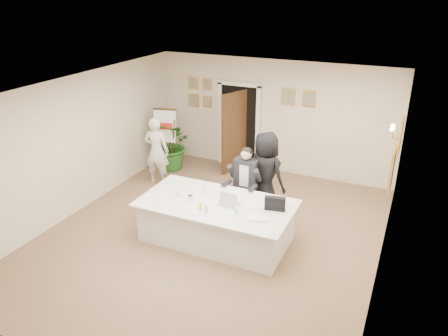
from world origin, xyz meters
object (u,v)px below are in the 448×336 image
potted_palm (172,145)px  steel_jug (190,198)px  seated_man (245,182)px  oj_glass (200,206)px  conference_table (216,221)px  paper_stack (258,218)px  flip_chart (167,143)px  standing_woman (265,174)px  laptop (231,197)px  standing_man (157,151)px  laptop_bag (275,204)px

potted_palm → steel_jug: (2.02, -2.73, 0.18)m
seated_man → oj_glass: 1.46m
seated_man → steel_jug: seated_man is taller
conference_table → steel_jug: size_ratio=25.39×
conference_table → paper_stack: paper_stack is taller
flip_chart → potted_palm: size_ratio=1.23×
oj_glass → steel_jug: oj_glass is taller
potted_palm → steel_jug: 3.40m
seated_man → standing_woman: 0.44m
conference_table → steel_jug: 0.65m
potted_palm → laptop: bearing=-42.9°
standing_man → laptop_bag: bearing=147.8°
seated_man → laptop_bag: seated_man is taller
standing_woman → oj_glass: size_ratio=13.64×
laptop → steel_jug: bearing=-157.7°
flip_chart → oj_glass: flip_chart is taller
standing_man → steel_jug: (1.89, -1.82, 0.01)m
seated_man → paper_stack: 1.52m
standing_man → oj_glass: (2.21, -2.05, 0.02)m
standing_man → laptop: (2.60, -1.62, 0.09)m
seated_man → standing_woman: (0.33, 0.25, 0.14)m
standing_woman → laptop: (-0.21, -1.26, 0.03)m
laptop → oj_glass: (-0.39, -0.43, -0.07)m
conference_table → potted_palm: size_ratio=2.15×
steel_jug → laptop_bag: bearing=11.6°
seated_man → flip_chart: size_ratio=0.93×
flip_chart → oj_glass: (2.41, -2.82, 0.10)m
standing_woman → oj_glass: (-0.60, -1.69, -0.05)m
laptop_bag → conference_table: bearing=178.3°
standing_man → potted_palm: standing_man is taller
conference_table → laptop_bag: bearing=9.0°
potted_palm → laptop_bag: (3.52, -2.43, 0.25)m
standing_man → paper_stack: bearing=141.1°
paper_stack → potted_palm: bearing=139.8°
potted_palm → laptop: (2.73, -2.53, 0.26)m
conference_table → steel_jug: bearing=-162.6°
conference_table → potted_palm: potted_palm is taller
oj_glass → seated_man: bearing=79.4°
flip_chart → paper_stack: bearing=-38.1°
flip_chart → laptop: flip_chart is taller
flip_chart → steel_jug: bearing=-51.1°
seated_man → laptop_bag: (0.92, -0.90, 0.15)m
flip_chart → steel_jug: flip_chart is taller
flip_chart → potted_palm: flip_chart is taller
paper_stack → oj_glass: (-1.03, -0.12, 0.05)m
flip_chart → paper_stack: (3.44, -2.70, 0.05)m
flip_chart → oj_glass: size_ratio=12.31×
laptop_bag → oj_glass: (-1.19, -0.53, -0.06)m
steel_jug → potted_palm: bearing=126.4°
conference_table → flip_chart: 3.55m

